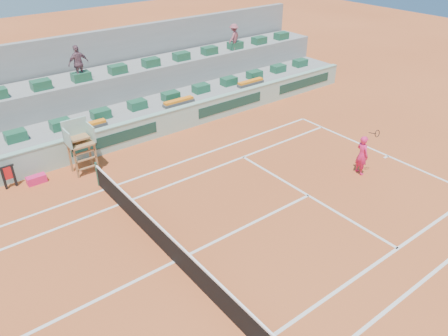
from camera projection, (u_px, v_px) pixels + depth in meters
The scene contains 16 objects.
ground at pixel (174, 262), 14.33m from camera, with size 90.00×90.00×0.00m, color #AB4921.
seating_tier_lower at pixel (57, 134), 21.35m from camera, with size 36.00×4.00×1.20m, color gray.
seating_tier_upper at pixel (43, 110), 22.09m from camera, with size 36.00×2.40×2.60m, color gray.
stadium_back_wall at pixel (30, 85), 22.74m from camera, with size 36.00×0.40×4.40m, color gray.
player_bag at pixel (36, 179), 18.46m from camera, with size 0.79×0.35×0.35m, color #E71E60.
spectator_mid at pixel (79, 63), 21.60m from camera, with size 1.06×0.44×1.81m, color #734D5A.
spectator_right at pixel (234, 37), 26.75m from camera, with size 1.02×0.59×1.58m, color #944A54.
court_lines at pixel (174, 262), 14.33m from camera, with size 23.89×11.09×0.01m.
tennis_net at pixel (173, 249), 14.07m from camera, with size 0.10×11.97×1.10m.
advertising_hoarding at pixel (74, 149), 19.84m from camera, with size 36.00×0.34×1.26m.
umpire_chair at pixel (79, 139), 18.69m from camera, with size 1.10×0.90×2.40m.
seat_row_lower at pixel (60, 124), 20.32m from camera, with size 32.90×0.60×0.44m.
seat_row_upper at pixel (41, 85), 20.92m from camera, with size 32.90×0.60×0.44m.
flower_planters at pixel (33, 141), 19.03m from camera, with size 26.80×0.36×0.28m.
towel_rack at pixel (8, 175), 17.95m from camera, with size 0.59×0.10×1.03m.
tennis_player at pixel (362, 155), 18.82m from camera, with size 0.57×0.93×2.28m.
Camera 1 is at (-5.34, -9.58, 9.87)m, focal length 35.00 mm.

